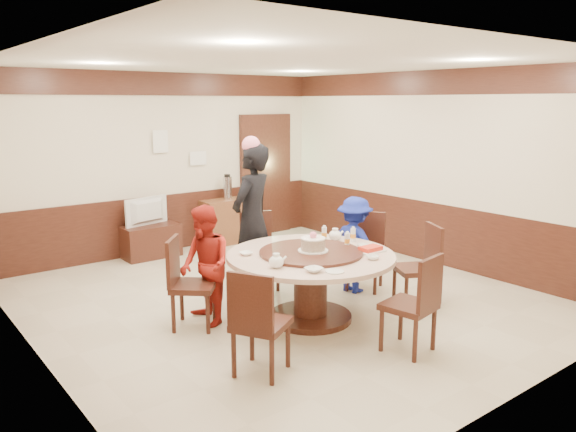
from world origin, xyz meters
TOP-DOWN VIEW (x-y plane):
  - room at (0.01, 0.01)m, footprint 6.00×6.04m
  - banquet_table at (-0.13, -0.70)m, footprint 1.82×1.82m
  - chair_0 at (1.10, -0.32)m, footprint 0.61×0.61m
  - chair_1 at (0.05, 0.52)m, footprint 0.56×0.57m
  - chair_2 at (-1.26, -0.08)m, footprint 0.62×0.62m
  - chair_3 at (-1.29, -1.39)m, footprint 0.60×0.60m
  - chair_4 at (0.10, -1.90)m, footprint 0.51×0.52m
  - chair_5 at (1.11, -1.16)m, footprint 0.60×0.59m
  - person_standing at (-0.12, 0.43)m, footprint 0.81×0.69m
  - person_red at (-1.09, -0.10)m, footprint 0.55×0.67m
  - person_blue at (0.91, -0.31)m, footprint 0.59×0.85m
  - birthday_cake at (-0.12, -0.72)m, footprint 0.33×0.33m
  - teapot_left at (-0.74, -0.89)m, footprint 0.17×0.15m
  - teapot_right at (0.47, -0.43)m, footprint 0.17×0.15m
  - bowl_0 at (-0.72, -0.32)m, footprint 0.14×0.14m
  - bowl_1 at (0.23, -1.27)m, footprint 0.13×0.13m
  - bowl_2 at (-0.53, -1.22)m, footprint 0.17×0.17m
  - bowl_3 at (0.48, -0.89)m, footprint 0.14×0.14m
  - saucer_near at (-0.38, -1.35)m, footprint 0.18×0.18m
  - saucer_far at (0.32, -0.20)m, footprint 0.18×0.18m
  - shrimp_platter at (0.42, -1.05)m, footprint 0.30×0.20m
  - bottle_0 at (0.37, -0.74)m, footprint 0.06×0.06m
  - bottle_1 at (0.59, -0.61)m, footprint 0.06×0.06m
  - bottle_2 at (0.37, -0.35)m, footprint 0.06×0.06m
  - tv_stand at (-0.43, 2.75)m, footprint 0.85×0.45m
  - television at (-0.43, 2.75)m, footprint 0.75×0.25m
  - side_cabinet at (0.93, 2.78)m, footprint 0.80×0.40m
  - thermos at (0.99, 2.78)m, footprint 0.15×0.15m
  - notice_left at (-0.10, 2.96)m, footprint 0.25×0.00m
  - notice_right at (0.55, 2.96)m, footprint 0.30×0.00m

SIDE VIEW (x-z plane):
  - tv_stand at x=-0.43m, z-range 0.00..0.50m
  - chair_0 at x=1.10m, z-range -0.18..0.79m
  - chair_1 at x=0.05m, z-range -0.18..0.79m
  - chair_2 at x=-1.26m, z-range -0.18..0.79m
  - chair_3 at x=-1.29m, z-range -0.18..0.79m
  - chair_4 at x=0.10m, z-range -0.18..0.79m
  - chair_5 at x=1.11m, z-range -0.18..0.79m
  - side_cabinet at x=0.93m, z-range 0.00..0.75m
  - banquet_table at x=-0.13m, z-range 0.14..0.92m
  - person_blue at x=0.91m, z-range 0.00..1.21m
  - person_red at x=-1.09m, z-range 0.00..1.29m
  - television at x=-0.43m, z-range 0.50..0.93m
  - saucer_near at x=-0.38m, z-range 0.75..0.76m
  - saucer_far at x=0.32m, z-range 0.75..0.76m
  - bowl_0 at x=-0.72m, z-range 0.75..0.78m
  - bowl_2 at x=-0.53m, z-range 0.75..0.79m
  - bowl_1 at x=0.23m, z-range 0.75..0.79m
  - bowl_3 at x=0.48m, z-range 0.75..0.79m
  - shrimp_platter at x=0.42m, z-range 0.75..0.81m
  - teapot_left at x=-0.74m, z-range 0.75..0.87m
  - teapot_right at x=0.47m, z-range 0.75..0.87m
  - bottle_0 at x=0.37m, z-range 0.75..0.91m
  - bottle_1 at x=0.59m, z-range 0.75..0.91m
  - bottle_2 at x=0.37m, z-range 0.75..0.91m
  - birthday_cake at x=-0.12m, z-range 0.75..0.96m
  - person_standing at x=-0.12m, z-range 0.00..1.87m
  - thermos at x=0.99m, z-range 0.75..1.13m
  - room at x=0.01m, z-range -0.34..2.50m
  - notice_right at x=0.55m, z-range 1.34..1.56m
  - notice_left at x=-0.10m, z-range 1.57..1.93m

